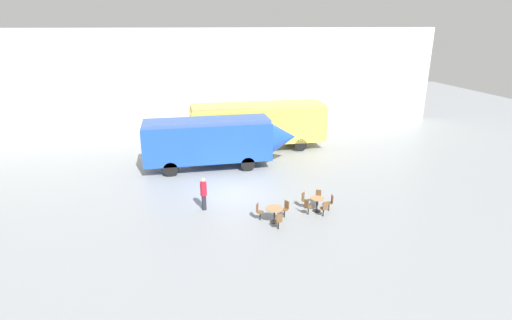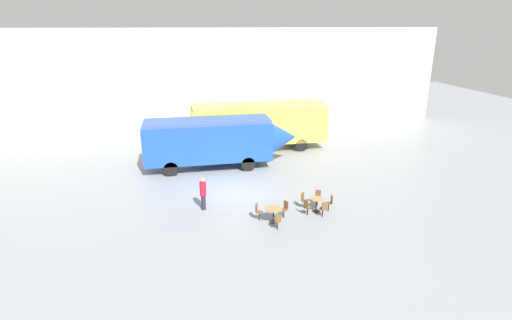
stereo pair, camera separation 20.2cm
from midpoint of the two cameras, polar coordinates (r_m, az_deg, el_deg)
ground_plane at (r=23.30m, az=-3.18°, el=-4.73°), size 80.00×80.00×0.00m
backdrop_wall at (r=36.96m, az=-6.86°, el=11.27°), size 44.00×0.15×9.00m
passenger_coach_vintage at (r=30.91m, az=0.08°, el=5.32°), size 10.30×2.77×3.53m
streamlined_locomotive at (r=26.90m, az=-5.50°, el=2.91°), size 10.29×2.40×3.37m
cafe_table_near at (r=19.78m, az=2.35°, el=-7.30°), size 0.87×0.87×0.76m
cafe_table_mid at (r=21.13m, az=8.43°, el=-5.91°), size 0.70×0.70×0.74m
cafe_chair_0 at (r=20.02m, az=0.10°, el=-7.24°), size 0.40×0.39×0.87m
cafe_chair_1 at (r=19.13m, az=2.98°, el=-8.58°), size 0.36×0.36×0.87m
cafe_chair_2 at (r=20.35m, az=3.97°, el=-6.83°), size 0.40×0.39×0.87m
cafe_chair_3 at (r=20.64m, az=7.09°, el=-6.55°), size 0.40×0.39×0.87m
cafe_chair_4 at (r=20.58m, az=9.46°, el=-6.75°), size 0.36×0.38×0.87m
cafe_chair_5 at (r=21.31m, az=10.34°, el=-5.88°), size 0.37×0.36×0.87m
cafe_chair_6 at (r=21.80m, az=8.61°, el=-5.20°), size 0.38×0.40×0.87m
cafe_chair_7 at (r=21.40m, az=6.64°, el=-5.58°), size 0.40×0.40×0.87m
visitor_person at (r=21.07m, az=-7.77°, el=-4.62°), size 0.34×0.34×1.79m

